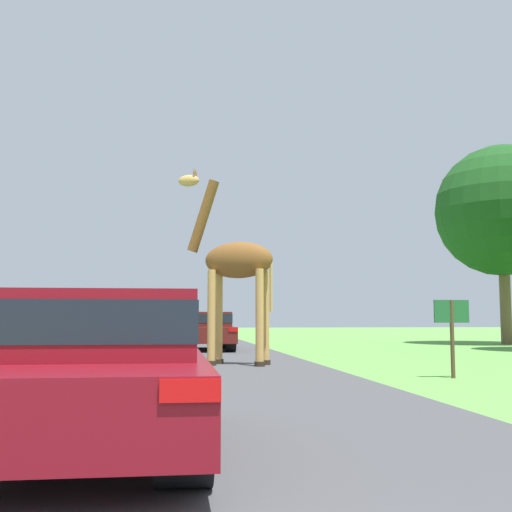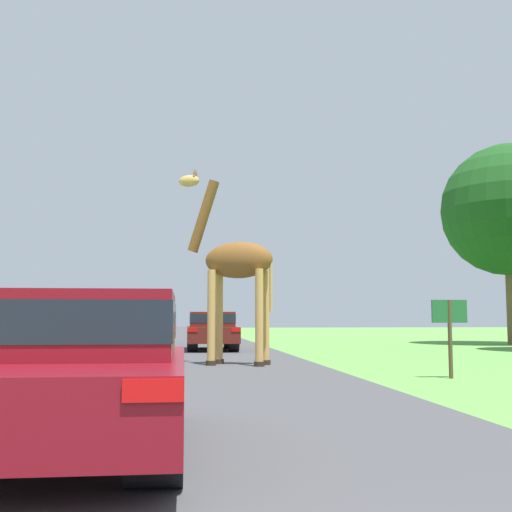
% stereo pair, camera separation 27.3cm
% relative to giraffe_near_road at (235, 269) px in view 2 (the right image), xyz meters
% --- Properties ---
extents(road, '(7.60, 120.00, 0.00)m').
position_rel_giraffe_near_road_xyz_m(road, '(-1.67, 15.13, -2.37)').
color(road, '#424244').
rests_on(road, ground).
extents(giraffe_near_road, '(2.49, 1.36, 4.98)m').
position_rel_giraffe_near_road_xyz_m(giraffe_near_road, '(0.00, 0.00, 0.00)').
color(giraffe_near_road, tan).
rests_on(giraffe_near_road, ground).
extents(car_lead_maroon, '(1.93, 3.95, 1.36)m').
position_rel_giraffe_near_road_xyz_m(car_lead_maroon, '(-2.21, -10.18, -1.65)').
color(car_lead_maroon, maroon).
rests_on(car_lead_maroon, ground).
extents(car_queue_right, '(1.74, 4.22, 1.25)m').
position_rel_giraffe_near_road_xyz_m(car_queue_right, '(-3.36, 12.75, -1.69)').
color(car_queue_right, black).
rests_on(car_queue_right, ground).
extents(car_queue_left, '(1.98, 4.30, 1.26)m').
position_rel_giraffe_near_road_xyz_m(car_queue_left, '(-3.86, 2.35, -1.68)').
color(car_queue_left, '#144C28').
rests_on(car_queue_left, ground).
extents(car_far_ahead, '(1.77, 4.15, 1.37)m').
position_rel_giraffe_near_road_xyz_m(car_far_ahead, '(-0.23, 7.68, -1.63)').
color(car_far_ahead, '#561914').
rests_on(car_far_ahead, ground).
extents(car_verge_right, '(1.90, 4.62, 1.52)m').
position_rel_giraffe_near_road_xyz_m(car_verge_right, '(-4.48, -3.65, -1.56)').
color(car_verge_right, silver).
rests_on(car_verge_right, ground).
extents(tree_right_cluster, '(5.92, 5.92, 8.96)m').
position_rel_giraffe_near_road_xyz_m(tree_right_cluster, '(13.19, 11.09, 3.61)').
color(tree_right_cluster, brown).
rests_on(tree_right_cluster, ground).
extents(sign_post, '(0.70, 0.08, 1.50)m').
position_rel_giraffe_near_road_xyz_m(sign_post, '(3.83, -4.00, -1.33)').
color(sign_post, '#4C3823').
rests_on(sign_post, ground).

